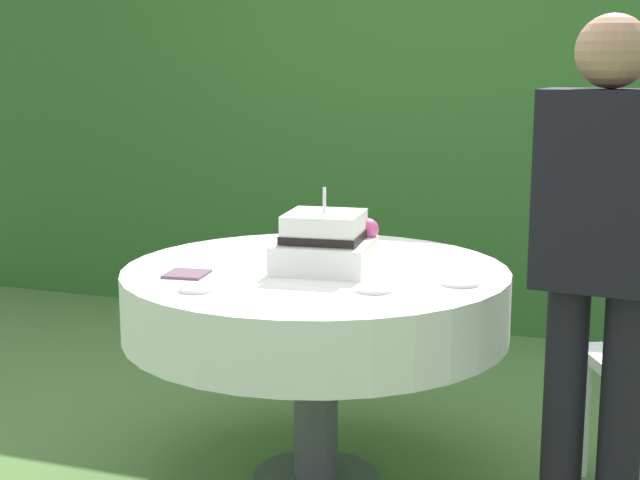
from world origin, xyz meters
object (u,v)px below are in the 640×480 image
(cake_table, at_px, (316,302))
(standing_person, at_px, (601,261))
(serving_plate_far, at_px, (460,282))
(serving_plate_left, at_px, (197,289))
(napkin_stack, at_px, (187,274))
(serving_plate_near, at_px, (374,289))
(wedding_cake, at_px, (326,243))

(cake_table, height_order, standing_person, standing_person)
(serving_plate_far, distance_m, serving_plate_left, 0.83)
(standing_person, bearing_deg, napkin_stack, 178.33)
(standing_person, bearing_deg, serving_plate_near, 176.22)
(serving_plate_near, bearing_deg, serving_plate_far, 36.48)
(napkin_stack, bearing_deg, wedding_cake, 30.87)
(serving_plate_far, distance_m, standing_person, 0.51)
(serving_plate_near, height_order, standing_person, standing_person)
(standing_person, bearing_deg, serving_plate_left, -173.41)
(serving_plate_far, height_order, serving_plate_left, same)
(wedding_cake, relative_size, serving_plate_far, 2.81)
(cake_table, distance_m, serving_plate_far, 0.53)
(napkin_stack, bearing_deg, standing_person, -1.67)
(serving_plate_far, xyz_separation_m, standing_person, (0.43, -0.22, 0.15))
(wedding_cake, distance_m, serving_plate_far, 0.49)
(cake_table, relative_size, serving_plate_near, 11.11)
(cake_table, bearing_deg, standing_person, -16.66)
(wedding_cake, relative_size, napkin_stack, 2.64)
(serving_plate_left, bearing_deg, cake_table, 60.36)
(serving_plate_near, relative_size, standing_person, 0.07)
(wedding_cake, distance_m, serving_plate_near, 0.35)
(cake_table, distance_m, napkin_stack, 0.46)
(wedding_cake, distance_m, napkin_stack, 0.48)
(cake_table, distance_m, wedding_cake, 0.21)
(serving_plate_near, xyz_separation_m, standing_person, (0.67, -0.04, 0.15))
(standing_person, bearing_deg, serving_plate_far, 153.29)
(napkin_stack, bearing_deg, serving_plate_near, 0.54)
(cake_table, xyz_separation_m, serving_plate_near, (0.28, -0.24, 0.13))
(cake_table, height_order, serving_plate_far, serving_plate_far)
(serving_plate_left, bearing_deg, standing_person, 6.59)
(serving_plate_left, relative_size, standing_person, 0.07)
(serving_plate_left, xyz_separation_m, napkin_stack, (-0.13, 0.17, -0.00))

